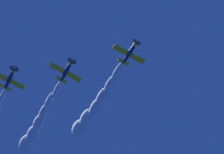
# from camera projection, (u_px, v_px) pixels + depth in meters

# --- Properties ---
(airplane_lead) EXTENTS (8.30, 9.29, 3.10)m
(airplane_lead) POSITION_uv_depth(u_px,v_px,m) (130.00, 52.00, 92.73)
(airplane_lead) COLOR navy
(airplane_left_wingman) EXTENTS (8.30, 9.23, 3.31)m
(airplane_left_wingman) POSITION_uv_depth(u_px,v_px,m) (66.00, 71.00, 94.21)
(airplane_left_wingman) COLOR navy
(airplane_right_wingman) EXTENTS (8.31, 9.25, 2.82)m
(airplane_right_wingman) POSITION_uv_depth(u_px,v_px,m) (10.00, 78.00, 96.68)
(airplane_right_wingman) COLOR navy
(smoke_trail_lead) EXTENTS (30.26, 8.87, 4.66)m
(smoke_trail_lead) POSITION_uv_depth(u_px,v_px,m) (90.00, 112.00, 104.63)
(smoke_trail_lead) COLOR white
(smoke_trail_left_wingman) EXTENTS (30.17, 8.76, 4.57)m
(smoke_trail_left_wingman) POSITION_uv_depth(u_px,v_px,m) (35.00, 128.00, 106.01)
(smoke_trail_left_wingman) COLOR white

